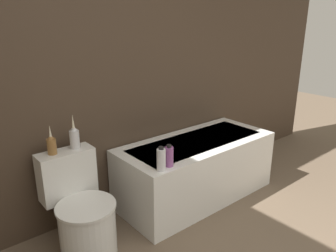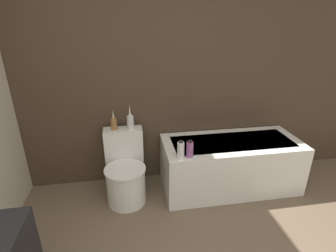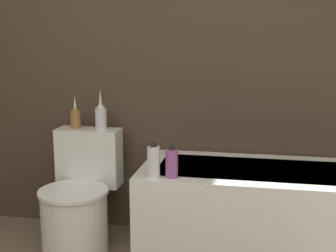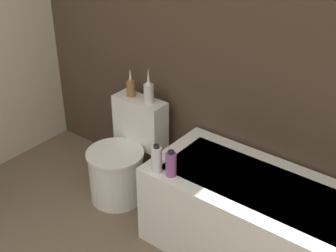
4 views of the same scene
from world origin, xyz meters
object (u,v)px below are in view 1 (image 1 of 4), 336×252
Objects in this scene: bathtub at (196,168)px; shampoo_bottle_short at (169,156)px; vase_gold at (52,144)px; toilet at (82,213)px; shampoo_bottle_tall at (161,160)px; vase_silver at (74,137)px.

shampoo_bottle_short reaches higher than bathtub.
bathtub is at bearing -8.99° from vase_gold.
toilet is 0.71m from shampoo_bottle_tall.
bathtub is at bearing 0.52° from toilet.
vase_silver is at bearing 140.67° from shampoo_bottle_short.
vase_silver reaches higher than toilet.
bathtub is 1.19m from toilet.
vase_silver reaches higher than bathtub.
vase_silver reaches higher than shampoo_bottle_tall.
bathtub is 6.87× the size of vase_gold.
vase_gold reaches higher than bathtub.
toilet is 0.77m from shampoo_bottle_short.
bathtub is 1.39m from vase_gold.
shampoo_bottle_short is at bearing -155.39° from bathtub.
vase_silver is at bearing 133.89° from shampoo_bottle_tall.
vase_silver is at bearing 67.41° from toilet.
vase_silver is (0.18, -0.00, 0.02)m from vase_gold.
shampoo_bottle_short is (0.55, -0.45, -0.16)m from vase_silver.
toilet is at bearing 154.21° from shampoo_bottle_tall.
vase_silver is (-1.10, 0.20, 0.53)m from bathtub.
shampoo_bottle_tall is at bearing -46.11° from vase_silver.
vase_silver is 1.52× the size of shampoo_bottle_short.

